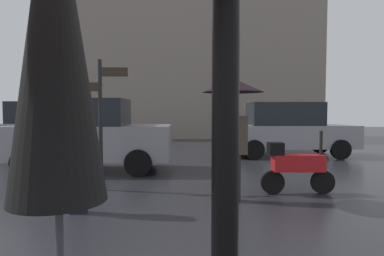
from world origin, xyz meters
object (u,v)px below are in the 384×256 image
parked_car_right (49,126)px  parked_car_distant (288,129)px  pedestrian_with_umbrella (233,105)px  parked_scooter (296,166)px  pedestrian_with_bag (79,156)px  folded_patio_umbrella_far (55,46)px  parked_car_left (89,134)px  street_signpost (101,111)px

parked_car_right → parked_car_distant: (9.13, -1.63, -0.03)m
pedestrian_with_umbrella → parked_car_distant: pedestrian_with_umbrella is taller
parked_scooter → parked_car_right: bearing=148.4°
pedestrian_with_bag → parked_car_right: (-3.79, 7.95, 0.09)m
parked_scooter → parked_car_distant: parked_car_distant is taller
pedestrian_with_bag → parked_car_right: 8.81m
folded_patio_umbrella_far → parked_car_left: size_ratio=0.65×
folded_patio_umbrella_far → parked_scooter: (2.73, 4.69, -1.35)m
parked_car_left → pedestrian_with_umbrella: bearing=142.9°
folded_patio_umbrella_far → parked_car_right: folded_patio_umbrella_far is taller
pedestrian_with_bag → parked_car_distant: (5.34, 6.32, 0.06)m
pedestrian_with_bag → street_signpost: (-0.03, 1.48, 0.71)m
parked_scooter → street_signpost: (-3.85, 0.40, 1.06)m
folded_patio_umbrella_far → parked_car_right: size_ratio=0.62×
street_signpost → parked_car_distant: bearing=42.0°
parked_car_left → parked_car_right: bearing=-52.2°
street_signpost → folded_patio_umbrella_far: bearing=-77.5°
pedestrian_with_umbrella → parked_car_left: pedestrian_with_umbrella is taller
folded_patio_umbrella_far → parked_car_distant: size_ratio=0.63×
parked_car_right → street_signpost: size_ratio=1.69×
parked_scooter → pedestrian_with_bag: bearing=-153.7°
parked_car_distant → street_signpost: (-5.37, -4.83, 0.65)m
parked_scooter → parked_car_left: (-4.75, 2.56, 0.43)m
parked_car_left → parked_car_distant: (6.26, 2.67, -0.02)m
pedestrian_with_bag → parked_car_right: bearing=41.4°
folded_patio_umbrella_far → street_signpost: bearing=102.5°
parked_car_left → parked_car_distant: 6.81m
pedestrian_with_umbrella → parked_car_left: bearing=163.1°
parked_scooter → parked_car_right: parked_car_right is taller
pedestrian_with_bag → folded_patio_umbrella_far: bearing=-147.2°
pedestrian_with_bag → parked_scooter: pedestrian_with_bag is taller
folded_patio_umbrella_far → pedestrian_with_bag: bearing=106.9°
pedestrian_with_bag → parked_car_right: parked_car_right is taller
parked_car_right → street_signpost: (3.76, -6.47, 0.62)m
parked_scooter → parked_car_left: bearing=162.1°
pedestrian_with_bag → parked_car_left: 3.76m
folded_patio_umbrella_far → parked_scooter: folded_patio_umbrella_far is taller
parked_car_right → folded_patio_umbrella_far: bearing=-67.4°
pedestrian_with_bag → parked_car_distant: bearing=-24.3°
pedestrian_with_bag → parked_scooter: bearing=-58.2°
pedestrian_with_umbrella → pedestrian_with_bag: pedestrian_with_umbrella is taller
pedestrian_with_umbrella → parked_car_distant: 6.40m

